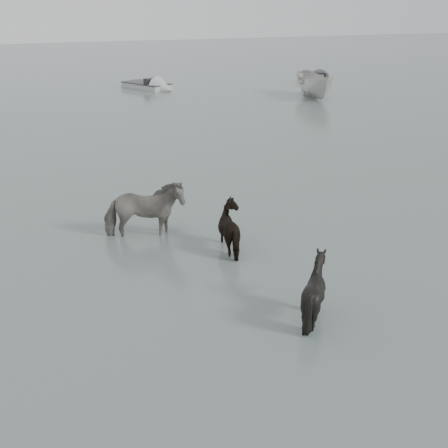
{
  "coord_description": "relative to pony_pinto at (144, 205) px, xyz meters",
  "views": [
    {
      "loc": [
        -3.9,
        -10.44,
        6.01
      ],
      "look_at": [
        -0.01,
        1.09,
        1.0
      ],
      "focal_mm": 45.0,
      "sensor_mm": 36.0,
      "label": 1
    }
  ],
  "objects": [
    {
      "name": "pony_pinto",
      "position": [
        0.0,
        0.0,
        0.0
      ],
      "size": [
        2.28,
        1.35,
        1.81
      ],
      "primitive_type": "imported",
      "rotation": [
        0.0,
        0.0,
        1.38
      ],
      "color": "black",
      "rests_on": "ground"
    },
    {
      "name": "skiff_mid",
      "position": [
        5.04,
        24.95,
        -0.53
      ],
      "size": [
        3.8,
        4.98,
        0.75
      ],
      "primitive_type": null,
      "rotation": [
        0.0,
        0.0,
        -1.05
      ],
      "color": "#A9ACAA",
      "rests_on": "ground"
    },
    {
      "name": "skiff_port",
      "position": [
        17.01,
        23.06,
        -0.53
      ],
      "size": [
        4.16,
        4.84,
        0.75
      ],
      "primitive_type": null,
      "rotation": [
        0.0,
        0.0,
        0.93
      ],
      "color": "gray",
      "rests_on": "ground"
    },
    {
      "name": "ground",
      "position": [
        1.51,
        -3.23,
        -0.9
      ],
      "size": [
        140.0,
        140.0,
        0.0
      ],
      "primitive_type": "plane",
      "color": "#495752",
      "rests_on": "ground"
    },
    {
      "name": "boat_small",
      "position": [
        14.25,
        18.09,
        -0.05
      ],
      "size": [
        2.23,
        4.59,
        1.71
      ],
      "primitive_type": "imported",
      "rotation": [
        0.0,
        0.0,
        -0.13
      ],
      "color": "#B7B7B2",
      "rests_on": "ground"
    },
    {
      "name": "pony_black",
      "position": [
        2.43,
        -5.0,
        -0.19
      ],
      "size": [
        1.52,
        1.41,
        1.43
      ],
      "primitive_type": "imported",
      "rotation": [
        0.0,
        0.0,
        1.79
      ],
      "color": "black",
      "rests_on": "ground"
    },
    {
      "name": "pony_dark",
      "position": [
        2.06,
        -1.42,
        -0.22
      ],
      "size": [
        1.57,
        1.68,
        1.36
      ],
      "primitive_type": "imported",
      "rotation": [
        0.0,
        0.0,
        1.95
      ],
      "color": "black",
      "rests_on": "ground"
    }
  ]
}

